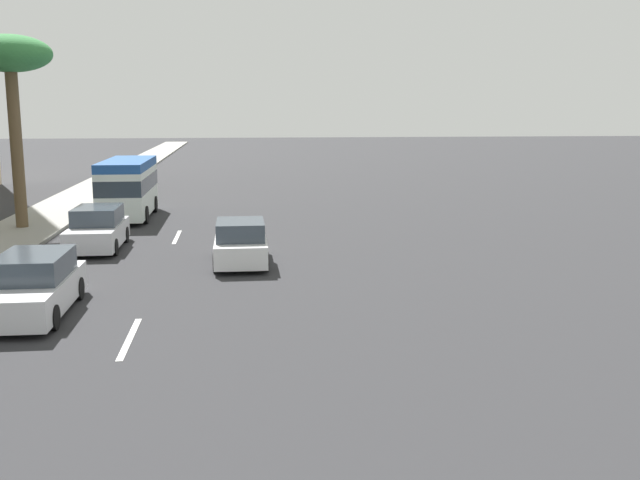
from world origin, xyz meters
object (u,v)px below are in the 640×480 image
car_second (98,229)px  palm_tree (10,62)px  car_lead (241,243)px  minibus_fourth (128,186)px  car_third (33,286)px

car_second → palm_tree: palm_tree is taller
car_lead → minibus_fourth: bearing=25.4°
car_lead → minibus_fourth: minibus_fourth is taller
palm_tree → car_second: bearing=-139.2°
minibus_fourth → car_third: bearing=-0.1°
car_second → car_third: car_second is taller
car_lead → minibus_fourth: 12.73m
car_lead → car_third: car_third is taller
car_lead → car_third: bearing=136.0°
car_second → minibus_fourth: (8.08, -0.03, 0.82)m
car_third → palm_tree: (13.94, 4.21, 6.58)m
car_lead → car_second: (3.40, 5.48, 0.03)m
car_lead → minibus_fourth: size_ratio=0.60×
car_lead → palm_tree: palm_tree is taller
car_third → palm_tree: 15.98m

